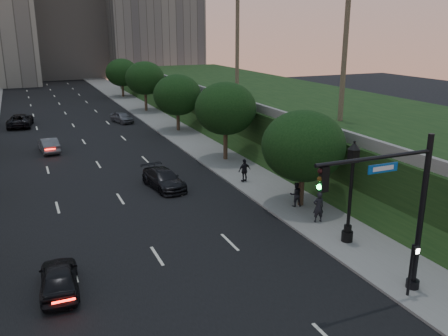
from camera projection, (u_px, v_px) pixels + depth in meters
name	position (u px, v px, depth m)	size (l,w,h in m)	color
ground	(190.00, 308.00, 19.36)	(160.00, 160.00, 0.00)	black
road_surface	(87.00, 146.00, 45.75)	(16.00, 140.00, 0.02)	black
sidewalk_right	(187.00, 136.00, 49.63)	(4.50, 140.00, 0.15)	slate
embankment	(294.00, 113.00, 51.80)	(18.00, 90.00, 4.00)	black
parapet_wall	(223.00, 96.00, 47.89)	(0.35, 90.00, 0.70)	slate
office_block_mid	(64.00, 18.00, 107.66)	(22.00, 18.00, 26.00)	gray
tree_right_a	(303.00, 146.00, 29.18)	(5.20, 5.20, 6.24)	#38281C
tree_right_b	(225.00, 109.00, 39.59)	(5.20, 5.20, 6.74)	#38281C
tree_right_c	(177.00, 95.00, 51.17)	(5.20, 5.20, 6.24)	#38281C
tree_right_d	(145.00, 78.00, 63.34)	(5.20, 5.20, 6.74)	#38281C
tree_right_e	(122.00, 72.00, 76.67)	(5.20, 5.20, 6.24)	#38281C
traffic_signal_mast	(401.00, 216.00, 19.23)	(5.68, 0.56, 7.00)	black
street_lamp	(350.00, 197.00, 24.43)	(0.64, 0.64, 5.62)	black
pedestrian_signal	(412.00, 265.00, 19.62)	(0.30, 0.33, 2.50)	black
sedan_near_left	(59.00, 278.00, 20.40)	(1.59, 3.96, 1.35)	black
sedan_mid_left	(49.00, 145.00, 43.49)	(1.43, 4.11, 1.35)	#4F5155
sedan_far_left	(20.00, 120.00, 54.61)	(2.50, 5.42, 1.51)	black
sedan_near_right	(164.00, 179.00, 33.67)	(1.89, 4.66, 1.35)	black
sedan_far_right	(122.00, 117.00, 56.93)	(1.55, 3.85, 1.31)	#54555B
pedestrian_a	(318.00, 207.00, 27.37)	(0.66, 0.44, 1.82)	black
pedestrian_b	(296.00, 194.00, 29.81)	(0.77, 0.60, 1.58)	black
pedestrian_c	(245.00, 170.00, 34.59)	(1.00, 0.42, 1.71)	black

